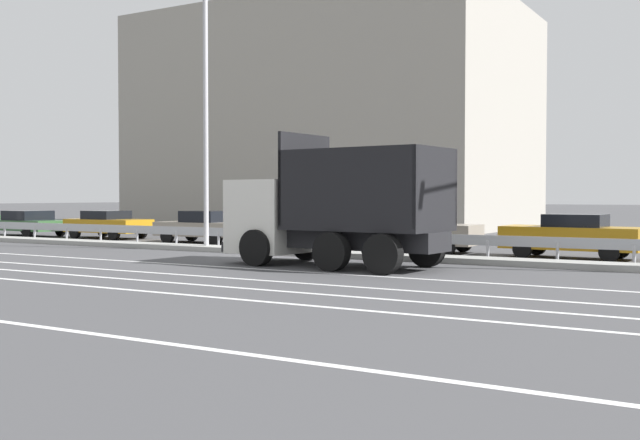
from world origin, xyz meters
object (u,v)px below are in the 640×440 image
at_px(parked_car_1, 27,223).
at_px(parked_car_2, 108,224).
at_px(parked_car_6, 572,236).
at_px(median_road_sign, 310,217).
at_px(parked_car_4, 298,228).
at_px(parked_car_5, 421,231).
at_px(parked_car_3, 204,227).
at_px(dump_truck, 314,220).
at_px(street_lamp_1, 204,110).

distance_m(parked_car_1, parked_car_2, 4.96).
bearing_deg(parked_car_6, median_road_sign, 115.05).
distance_m(parked_car_4, parked_car_5, 5.47).
distance_m(parked_car_4, parked_car_6, 10.62).
bearing_deg(parked_car_3, parked_car_1, 87.58).
distance_m(parked_car_1, parked_car_5, 20.97).
xyz_separation_m(parked_car_2, parked_car_5, (16.06, -0.54, 0.07)).
relative_size(median_road_sign, parked_car_6, 0.58).
distance_m(dump_truck, median_road_sign, 3.35).
height_order(street_lamp_1, parked_car_3, street_lamp_1).
xyz_separation_m(median_road_sign, parked_car_2, (-13.45, 3.82, -0.61)).
distance_m(parked_car_5, parked_car_6, 5.16).
bearing_deg(dump_truck, parked_car_3, 60.14).
height_order(parked_car_2, parked_car_6, parked_car_6).
xyz_separation_m(parked_car_2, parked_car_6, (21.22, -0.55, 0.05)).
xyz_separation_m(parked_car_1, parked_car_5, (20.97, 0.13, 0.09)).
height_order(parked_car_1, parked_car_5, parked_car_5).
bearing_deg(median_road_sign, parked_car_3, 154.91).
distance_m(median_road_sign, parked_car_6, 8.45).
xyz_separation_m(median_road_sign, parked_car_4, (-2.84, 3.78, -0.59)).
bearing_deg(parked_car_2, parked_car_1, -81.37).
relative_size(parked_car_1, parked_car_6, 1.08).
bearing_deg(parked_car_6, parked_car_5, 92.12).
bearing_deg(street_lamp_1, parked_car_6, 15.09).
bearing_deg(parked_car_1, parked_car_6, -86.68).
bearing_deg(parked_car_6, dump_truck, 137.90).
height_order(median_road_sign, parked_car_4, median_road_sign).
bearing_deg(parked_car_4, street_lamp_1, -27.83).
distance_m(street_lamp_1, parked_car_2, 10.71).
bearing_deg(dump_truck, street_lamp_1, 70.72).
relative_size(street_lamp_1, parked_car_5, 2.32).
xyz_separation_m(median_road_sign, parked_car_3, (-7.40, 3.47, -0.60)).
bearing_deg(parked_car_3, parked_car_4, -90.15).
height_order(street_lamp_1, parked_car_1, street_lamp_1).
relative_size(dump_truck, parked_car_6, 1.53).
bearing_deg(parked_car_1, parked_car_3, -85.29).
relative_size(median_road_sign, parked_car_5, 0.62).
height_order(dump_truck, parked_car_3, dump_truck).
height_order(median_road_sign, parked_car_1, median_road_sign).
xyz_separation_m(parked_car_2, parked_car_4, (10.61, -0.05, 0.03)).
xyz_separation_m(parked_car_4, parked_car_5, (5.45, -0.50, 0.04)).
xyz_separation_m(parked_car_5, parked_car_6, (5.16, -0.01, -0.02)).
distance_m(street_lamp_1, parked_car_6, 13.43).
relative_size(median_road_sign, street_lamp_1, 0.27).
distance_m(parked_car_1, parked_car_4, 15.54).
relative_size(dump_truck, parked_car_2, 1.58).
relative_size(dump_truck, street_lamp_1, 0.71).
xyz_separation_m(street_lamp_1, parked_car_5, (7.10, 3.32, -4.35)).
height_order(parked_car_2, parked_car_4, parked_car_4).
xyz_separation_m(dump_truck, street_lamp_1, (-6.34, 2.75, 3.79)).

